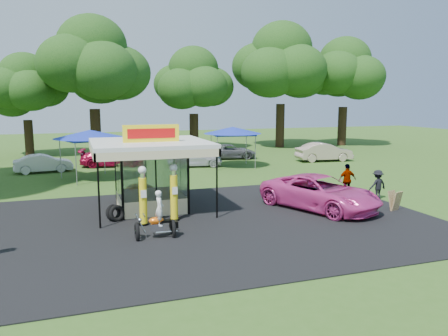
{
  "coord_description": "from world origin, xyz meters",
  "views": [
    {
      "loc": [
        -5.33,
        -15.8,
        5.3
      ],
      "look_at": [
        1.42,
        4.0,
        2.04
      ],
      "focal_mm": 35.0,
      "sensor_mm": 36.0,
      "label": 1
    }
  ],
  "objects": [
    {
      "name": "ground",
      "position": [
        0.0,
        0.0,
        0.0
      ],
      "size": [
        120.0,
        120.0,
        0.0
      ],
      "primitive_type": "plane",
      "color": "#345B1C",
      "rests_on": "ground"
    },
    {
      "name": "asphalt_apron",
      "position": [
        0.0,
        2.0,
        0.02
      ],
      "size": [
        20.0,
        14.0,
        0.04
      ],
      "primitive_type": "cube",
      "color": "black",
      "rests_on": "ground"
    },
    {
      "name": "gas_station_kiosk",
      "position": [
        -2.0,
        4.99,
        1.78
      ],
      "size": [
        5.4,
        5.4,
        4.18
      ],
      "color": "white",
      "rests_on": "ground"
    },
    {
      "name": "gas_pump_left",
      "position": [
        -2.76,
        2.4,
        1.23
      ],
      "size": [
        0.48,
        0.48,
        2.57
      ],
      "color": "black",
      "rests_on": "ground"
    },
    {
      "name": "gas_pump_right",
      "position": [
        -1.37,
        2.67,
        1.23
      ],
      "size": [
        0.48,
        0.48,
        2.56
      ],
      "color": "black",
      "rests_on": "ground"
    },
    {
      "name": "motorcycle",
      "position": [
        -2.48,
        0.45,
        0.76
      ],
      "size": [
        1.67,
        0.83,
        1.97
      ],
      "rotation": [
        0.0,
        0.0,
        -0.03
      ],
      "color": "black",
      "rests_on": "ground"
    },
    {
      "name": "spare_tires",
      "position": [
        -3.85,
        3.44,
        0.38
      ],
      "size": [
        0.97,
        0.82,
        0.78
      ],
      "rotation": [
        0.0,
        0.0,
        0.44
      ],
      "color": "black",
      "rests_on": "ground"
    },
    {
      "name": "a_frame_sign",
      "position": [
        9.09,
        0.96,
        0.5
      ],
      "size": [
        0.59,
        0.63,
        0.98
      ],
      "rotation": [
        0.0,
        0.0,
        0.3
      ],
      "color": "#593819",
      "rests_on": "ground"
    },
    {
      "name": "kiosk_car",
      "position": [
        -2.0,
        7.2,
        0.48
      ],
      "size": [
        2.82,
        1.13,
        0.96
      ],
      "primitive_type": "imported",
      "rotation": [
        0.0,
        0.0,
        1.57
      ],
      "color": "yellow",
      "rests_on": "ground"
    },
    {
      "name": "pink_sedan",
      "position": [
        5.83,
        2.43,
        0.84
      ],
      "size": [
        4.89,
        6.64,
        1.68
      ],
      "primitive_type": "imported",
      "rotation": [
        0.0,
        0.0,
        0.4
      ],
      "color": "#DF3C97",
      "rests_on": "ground"
    },
    {
      "name": "spectator_east_a",
      "position": [
        9.94,
        3.36,
        0.8
      ],
      "size": [
        1.08,
        0.68,
        1.6
      ],
      "primitive_type": "imported",
      "rotation": [
        0.0,
        0.0,
        3.22
      ],
      "color": "black",
      "rests_on": "ground"
    },
    {
      "name": "spectator_east_b",
      "position": [
        8.88,
        4.61,
        0.91
      ],
      "size": [
        1.09,
        0.51,
        1.81
      ],
      "primitive_type": "imported",
      "rotation": [
        0.0,
        0.0,
        3.07
      ],
      "color": "gray",
      "rests_on": "ground"
    },
    {
      "name": "bg_car_a",
      "position": [
        -7.7,
        18.74,
        0.68
      ],
      "size": [
        4.23,
        1.87,
        1.35
      ],
      "primitive_type": "imported",
      "rotation": [
        0.0,
        0.0,
        1.68
      ],
      "color": "silver",
      "rests_on": "ground"
    },
    {
      "name": "bg_car_b",
      "position": [
        -2.61,
        20.15,
        0.73
      ],
      "size": [
        5.34,
        2.91,
        1.47
      ],
      "primitive_type": "imported",
      "rotation": [
        0.0,
        0.0,
        1.4
      ],
      "color": "#B10D36",
      "rests_on": "ground"
    },
    {
      "name": "bg_car_c",
      "position": [
        3.65,
        17.87,
        0.75
      ],
      "size": [
        4.64,
        2.59,
        1.49
      ],
      "primitive_type": "imported",
      "rotation": [
        0.0,
        0.0,
        1.37
      ],
      "color": "silver",
      "rests_on": "ground"
    },
    {
      "name": "bg_car_d",
      "position": [
        8.01,
        21.5,
        0.66
      ],
      "size": [
        5.0,
        2.91,
        1.31
      ],
      "primitive_type": "imported",
      "rotation": [
        0.0,
        0.0,
        1.41
      ],
      "color": "#5A5B5D",
      "rests_on": "ground"
    },
    {
      "name": "bg_car_e",
      "position": [
        15.26,
        17.37,
        0.81
      ],
      "size": [
        5.03,
        2.18,
        1.61
      ],
      "primitive_type": "imported",
      "rotation": [
        0.0,
        0.0,
        1.47
      ],
      "color": "tan",
      "rests_on": "ground"
    },
    {
      "name": "tent_west",
      "position": [
        -4.42,
        14.7,
        3.02
      ],
      "size": [
        4.78,
        4.78,
        3.34
      ],
      "rotation": [
        0.0,
        0.0,
        0.32
      ],
      "color": "gray",
      "rests_on": "ground"
    },
    {
      "name": "tent_east",
      "position": [
        6.52,
        16.87,
        2.9
      ],
      "size": [
        4.59,
        4.59,
        3.21
      ],
      "rotation": [
        0.0,
        0.0,
        -0.14
      ],
      "color": "gray",
      "rests_on": "ground"
    },
    {
      "name": "oak_far_b",
      "position": [
        -9.57,
        29.62,
        6.07
      ],
      "size": [
        7.97,
        7.97,
        9.51
      ],
      "color": "black",
      "rests_on": "ground"
    },
    {
      "name": "oak_far_c",
      "position": [
        -3.52,
        26.87,
        8.07
      ],
      "size": [
        10.79,
        10.79,
        12.72
      ],
      "color": "black",
      "rests_on": "ground"
    },
    {
      "name": "oak_far_d",
      "position": [
        6.82,
        29.92,
        6.83
      ],
      "size": [
        9.0,
        9.0,
        10.72
      ],
      "color": "black",
      "rests_on": "ground"
    },
    {
      "name": "oak_far_e",
      "position": [
        16.67,
        29.07,
        8.68
      ],
      "size": [
        11.42,
        11.42,
        13.59
      ],
      "color": "black",
      "rests_on": "ground"
    },
    {
      "name": "oak_far_f",
      "position": [
        24.65,
        28.74,
        7.89
      ],
      "size": [
        10.2,
        10.2,
        12.29
      ],
      "color": "black",
      "rests_on": "ground"
    }
  ]
}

